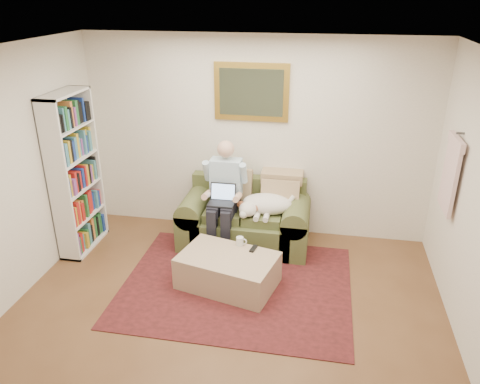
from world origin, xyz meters
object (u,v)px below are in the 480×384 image
(sofa, at_px, (245,223))
(ottoman, at_px, (228,271))
(sleeping_dog, at_px, (267,204))
(seated_man, at_px, (223,198))
(coffee_mug, at_px, (240,241))
(laptop, at_px, (222,198))
(bookshelf, at_px, (75,174))

(sofa, distance_m, ottoman, 0.99)
(sofa, xyz_separation_m, ottoman, (-0.02, -0.98, -0.09))
(sleeping_dog, distance_m, ottoman, 1.05)
(seated_man, bearing_deg, coffee_mug, -61.05)
(seated_man, xyz_separation_m, ottoman, (0.23, -0.83, -0.50))
(sofa, relative_size, coffee_mug, 16.41)
(sofa, height_order, laptop, laptop)
(sofa, xyz_separation_m, coffee_mug, (0.07, -0.72, 0.15))
(coffee_mug, relative_size, bookshelf, 0.05)
(ottoman, distance_m, bookshelf, 2.24)
(sleeping_dog, xyz_separation_m, bookshelf, (-2.33, -0.37, 0.37))
(seated_man, relative_size, sleeping_dog, 2.04)
(sofa, distance_m, bookshelf, 2.21)
(sleeping_dog, bearing_deg, bookshelf, -171.05)
(laptop, bearing_deg, sleeping_dog, 13.64)
(laptop, height_order, sleeping_dog, laptop)
(sofa, bearing_deg, seated_man, -148.55)
(sofa, relative_size, sleeping_dog, 2.43)
(sofa, bearing_deg, bookshelf, -167.54)
(ottoman, bearing_deg, bookshelf, 165.26)
(bookshelf, bearing_deg, sofa, 12.46)
(seated_man, height_order, sleeping_dog, seated_man)
(seated_man, xyz_separation_m, sleeping_dog, (0.54, 0.07, -0.06))
(sofa, bearing_deg, coffee_mug, -84.52)
(sleeping_dog, bearing_deg, coffee_mug, -109.46)
(sofa, height_order, bookshelf, bookshelf)
(sofa, xyz_separation_m, sleeping_dog, (0.29, -0.08, 0.34))
(coffee_mug, xyz_separation_m, bookshelf, (-2.11, 0.27, 0.57))
(coffee_mug, bearing_deg, sofa, 95.48)
(laptop, relative_size, coffee_mug, 3.18)
(sofa, xyz_separation_m, seated_man, (-0.25, -0.15, 0.41))
(sofa, bearing_deg, sleeping_dog, -15.74)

